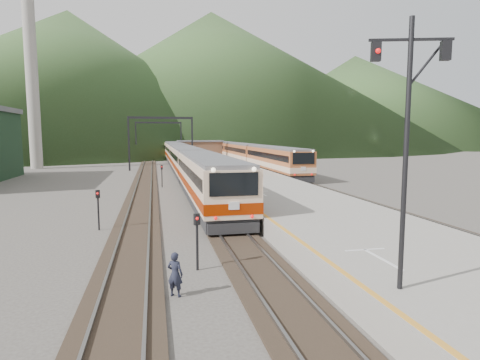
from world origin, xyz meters
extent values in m
cube|color=black|center=(0.00, 40.00, 0.06)|extent=(2.60, 200.00, 0.12)
cube|color=slate|center=(-0.72, 40.00, 0.16)|extent=(0.10, 200.00, 0.14)
cube|color=slate|center=(0.72, 40.00, 0.16)|extent=(0.10, 200.00, 0.14)
cube|color=black|center=(-5.00, 40.00, 0.06)|extent=(2.60, 200.00, 0.12)
cube|color=slate|center=(-5.72, 40.00, 0.16)|extent=(0.10, 200.00, 0.14)
cube|color=slate|center=(-4.28, 40.00, 0.16)|extent=(0.10, 200.00, 0.14)
cube|color=black|center=(11.50, 40.00, 0.06)|extent=(2.60, 200.00, 0.12)
cube|color=slate|center=(10.78, 40.00, 0.16)|extent=(0.10, 200.00, 0.14)
cube|color=slate|center=(12.22, 40.00, 0.16)|extent=(0.10, 200.00, 0.14)
cube|color=gray|center=(5.60, 38.00, 0.50)|extent=(8.00, 100.00, 1.00)
cube|color=black|center=(-7.50, 55.00, 4.00)|extent=(0.25, 0.25, 8.00)
cube|color=black|center=(1.80, 55.00, 4.00)|extent=(0.25, 0.25, 8.00)
cube|color=black|center=(-2.85, 55.00, 7.80)|extent=(9.30, 0.22, 0.35)
cube|color=black|center=(-7.50, 80.00, 4.00)|extent=(0.25, 0.25, 8.00)
cube|color=black|center=(1.80, 80.00, 4.00)|extent=(0.25, 0.25, 8.00)
cube|color=black|center=(-2.85, 80.00, 7.80)|extent=(9.30, 0.22, 0.35)
cylinder|color=#9E998E|center=(-22.00, 62.00, 15.00)|extent=(1.80, 1.80, 30.00)
cube|color=brown|center=(5.60, 78.00, 2.40)|extent=(9.00, 4.00, 2.80)
cube|color=slate|center=(5.60, 78.00, 3.95)|extent=(9.40, 4.40, 0.30)
cone|color=#324F24|center=(-40.00, 190.00, 30.00)|extent=(180.00, 180.00, 60.00)
cone|color=#324F24|center=(30.00, 230.00, 37.50)|extent=(220.00, 220.00, 75.00)
cone|color=#324F24|center=(110.00, 210.00, 25.00)|extent=(160.00, 160.00, 50.00)
cube|color=beige|center=(0.00, 23.89, 2.11)|extent=(3.09, 20.76, 3.77)
cube|color=beige|center=(0.00, 45.14, 2.11)|extent=(3.09, 20.76, 3.77)
cube|color=beige|center=(0.00, 66.40, 2.11)|extent=(3.09, 20.76, 3.77)
cube|color=beige|center=(0.00, 87.65, 2.11)|extent=(3.09, 20.76, 3.77)
cube|color=#A8592E|center=(11.50, 43.58, 2.04)|extent=(2.96, 19.91, 3.61)
cube|color=#A8592E|center=(11.50, 63.99, 2.04)|extent=(2.96, 19.91, 3.61)
cube|color=#A8592E|center=(11.50, 84.40, 2.04)|extent=(2.96, 19.91, 3.61)
cylinder|color=black|center=(2.79, 3.49, 4.72)|extent=(0.14, 0.14, 7.43)
cube|color=black|center=(2.79, 3.49, 7.83)|extent=(2.13, 0.68, 0.07)
cube|color=black|center=(1.93, 3.74, 7.53)|extent=(0.29, 0.24, 0.50)
cube|color=black|center=(3.66, 3.25, 7.53)|extent=(0.29, 0.24, 0.50)
cylinder|color=black|center=(-2.35, 9.13, 1.00)|extent=(0.10, 0.10, 2.00)
cube|color=black|center=(-2.35, 9.13, 2.05)|extent=(0.27, 0.23, 0.45)
cylinder|color=black|center=(-3.19, 34.88, 1.00)|extent=(0.10, 0.10, 2.00)
cube|color=black|center=(-3.19, 34.88, 2.05)|extent=(0.23, 0.17, 0.45)
cylinder|color=black|center=(-7.04, 16.95, 1.00)|extent=(0.10, 0.10, 2.00)
cube|color=black|center=(-7.04, 16.95, 2.05)|extent=(0.26, 0.22, 0.45)
imported|color=#1E2030|center=(-3.34, 6.70, 0.75)|extent=(0.66, 0.59, 1.51)
camera|label=1|loc=(-3.93, -6.23, 5.34)|focal=30.00mm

